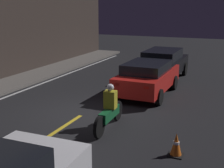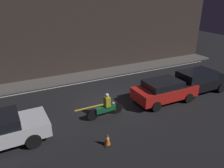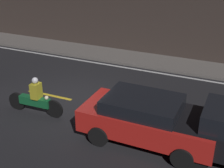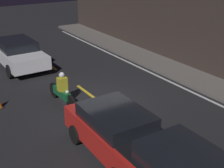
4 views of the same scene
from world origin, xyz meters
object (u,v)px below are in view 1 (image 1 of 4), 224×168
(taxi_red, at_px, (148,77))
(traffic_cone_near, at_px, (176,145))
(van_black, at_px, (163,64))
(motorcycle, at_px, (109,111))

(taxi_red, xyz_separation_m, traffic_cone_near, (-5.08, -2.33, -0.47))
(van_black, xyz_separation_m, traffic_cone_near, (-8.07, -2.42, -0.53))
(van_black, height_order, motorcycle, van_black)
(motorcycle, xyz_separation_m, traffic_cone_near, (-1.00, -2.29, -0.27))
(motorcycle, relative_size, traffic_cone_near, 3.62)
(van_black, relative_size, traffic_cone_near, 7.49)
(taxi_red, relative_size, van_black, 0.89)
(taxi_red, xyz_separation_m, motorcycle, (-4.08, -0.04, -0.20))
(taxi_red, bearing_deg, traffic_cone_near, -154.80)
(taxi_red, height_order, traffic_cone_near, taxi_red)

